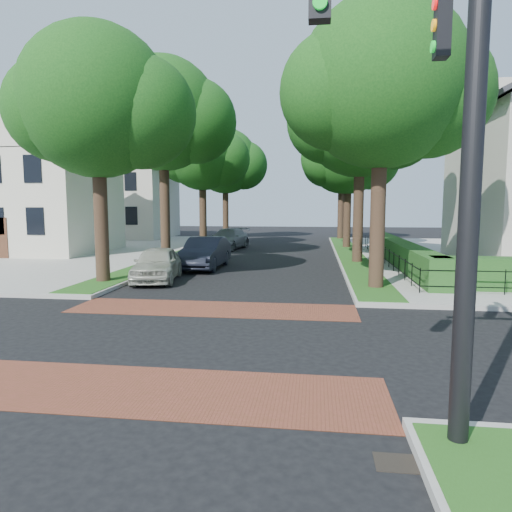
# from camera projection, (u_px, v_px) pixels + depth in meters

# --- Properties ---
(ground) EXTENTS (120.00, 120.00, 0.00)m
(ground) POSITION_uv_depth(u_px,v_px,m) (184.00, 338.00, 11.27)
(ground) COLOR black
(ground) RESTS_ON ground
(crosswalk_far) EXTENTS (9.00, 2.20, 0.01)m
(crosswalk_far) POSITION_uv_depth(u_px,v_px,m) (213.00, 309.00, 14.42)
(crosswalk_far) COLOR brown
(crosswalk_far) RESTS_ON ground
(crosswalk_near) EXTENTS (9.00, 2.20, 0.01)m
(crosswalk_near) POSITION_uv_depth(u_px,v_px,m) (133.00, 389.00, 8.11)
(crosswalk_near) COLOR brown
(crosswalk_near) RESTS_ON ground
(storm_drain) EXTENTS (0.65, 0.45, 0.01)m
(storm_drain) POSITION_uv_depth(u_px,v_px,m) (401.00, 463.00, 5.78)
(storm_drain) COLOR black
(storm_drain) RESTS_ON ground
(grass_strip_ne) EXTENTS (1.60, 29.80, 0.02)m
(grass_strip_ne) POSITION_uv_depth(u_px,v_px,m) (350.00, 254.00, 29.37)
(grass_strip_ne) COLOR #244714
(grass_strip_ne) RESTS_ON sidewalk_ne
(grass_strip_nw) EXTENTS (1.60, 29.80, 0.02)m
(grass_strip_nw) POSITION_uv_depth(u_px,v_px,m) (187.00, 252.00, 30.77)
(grass_strip_nw) COLOR #244714
(grass_strip_nw) RESTS_ON sidewalk_nw
(tree_right_near) EXTENTS (7.75, 6.67, 10.66)m
(tree_right_near) POSITION_uv_depth(u_px,v_px,m) (384.00, 87.00, 16.83)
(tree_right_near) COLOR black
(tree_right_near) RESTS_ON sidewalk_ne
(tree_right_mid) EXTENTS (8.25, 7.09, 11.22)m
(tree_right_mid) POSITION_uv_depth(u_px,v_px,m) (362.00, 118.00, 24.69)
(tree_right_mid) COLOR black
(tree_right_mid) RESTS_ON sidewalk_ne
(tree_right_far) EXTENTS (7.25, 6.23, 9.74)m
(tree_right_far) POSITION_uv_depth(u_px,v_px,m) (350.00, 156.00, 33.65)
(tree_right_far) COLOR black
(tree_right_far) RESTS_ON sidewalk_ne
(tree_right_back) EXTENTS (7.50, 6.45, 10.20)m
(tree_right_back) POSITION_uv_depth(u_px,v_px,m) (343.00, 162.00, 42.49)
(tree_right_back) COLOR black
(tree_right_back) RESTS_ON sidewalk_ne
(tree_left_near) EXTENTS (7.50, 6.45, 10.20)m
(tree_left_near) POSITION_uv_depth(u_px,v_px,m) (102.00, 105.00, 18.28)
(tree_left_near) COLOR black
(tree_left_near) RESTS_ON sidewalk_nw
(tree_left_mid) EXTENTS (8.00, 6.88, 11.48)m
(tree_left_mid) POSITION_uv_depth(u_px,v_px,m) (166.00, 116.00, 26.06)
(tree_left_mid) COLOR black
(tree_left_mid) RESTS_ON sidewalk_nw
(tree_left_far) EXTENTS (7.00, 6.02, 9.86)m
(tree_left_far) POSITION_uv_depth(u_px,v_px,m) (204.00, 155.00, 35.04)
(tree_left_far) COLOR black
(tree_left_far) RESTS_ON sidewalk_nw
(tree_left_back) EXTENTS (7.75, 6.66, 10.44)m
(tree_left_back) POSITION_uv_depth(u_px,v_px,m) (227.00, 162.00, 43.90)
(tree_left_back) COLOR black
(tree_left_back) RESTS_ON sidewalk_nw
(hedge_main_road) EXTENTS (1.00, 18.00, 1.20)m
(hedge_main_road) POSITION_uv_depth(u_px,v_px,m) (398.00, 251.00, 24.97)
(hedge_main_road) COLOR #174317
(hedge_main_road) RESTS_ON sidewalk_ne
(fence_main_road) EXTENTS (0.06, 18.00, 0.90)m
(fence_main_road) POSITION_uv_depth(u_px,v_px,m) (383.00, 254.00, 25.09)
(fence_main_road) COLOR black
(fence_main_road) RESTS_ON sidewalk_ne
(house_left_near) EXTENTS (10.00, 9.00, 10.14)m
(house_left_near) POSITION_uv_depth(u_px,v_px,m) (35.00, 179.00, 30.44)
(house_left_near) COLOR beige
(house_left_near) RESTS_ON sidewalk_nw
(house_left_far) EXTENTS (10.00, 9.00, 10.14)m
(house_left_far) POSITION_uv_depth(u_px,v_px,m) (122.00, 187.00, 44.24)
(house_left_far) COLOR beige
(house_left_far) RESTS_ON sidewalk_nw
(traffic_signal) EXTENTS (2.17, 2.00, 8.00)m
(traffic_signal) POSITION_uv_depth(u_px,v_px,m) (453.00, 90.00, 5.77)
(traffic_signal) COLOR black
(traffic_signal) RESTS_ON sidewalk_se
(parked_car_front) EXTENTS (2.43, 4.59, 1.49)m
(parked_car_front) POSITION_uv_depth(u_px,v_px,m) (157.00, 264.00, 19.72)
(parked_car_front) COLOR #AEAF9E
(parked_car_front) RESTS_ON ground
(parked_car_middle) EXTENTS (1.81, 4.96, 1.62)m
(parked_car_middle) POSITION_uv_depth(u_px,v_px,m) (205.00, 253.00, 23.61)
(parked_car_middle) COLOR #1D202B
(parked_car_middle) RESTS_ON ground
(parked_car_rear) EXTENTS (2.92, 5.52, 1.52)m
(parked_car_rear) POSITION_uv_depth(u_px,v_px,m) (228.00, 239.00, 34.09)
(parked_car_rear) COLOR slate
(parked_car_rear) RESTS_ON ground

